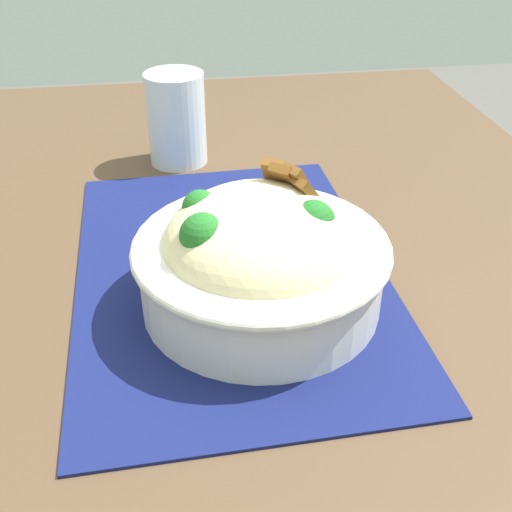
% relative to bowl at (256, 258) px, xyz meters
% --- Properties ---
extents(table, '(1.26, 0.82, 0.75)m').
position_rel_bowl_xyz_m(table, '(0.02, -0.00, -0.12)').
color(table, '#4C3826').
rests_on(table, ground_plane).
extents(placemat, '(0.44, 0.30, 0.00)m').
position_rel_bowl_xyz_m(placemat, '(0.06, 0.02, -0.05)').
color(placemat, '#11194C').
rests_on(placemat, table).
extents(bowl, '(0.24, 0.24, 0.12)m').
position_rel_bowl_xyz_m(bowl, '(0.00, 0.00, 0.00)').
color(bowl, silver).
rests_on(bowl, placemat).
extents(fork, '(0.03, 0.13, 0.00)m').
position_rel_bowl_xyz_m(fork, '(0.16, -0.00, -0.05)').
color(fork, '#BABABA').
rests_on(fork, placemat).
extents(drinking_glass, '(0.07, 0.07, 0.12)m').
position_rel_bowl_xyz_m(drinking_glass, '(0.32, 0.05, -0.00)').
color(drinking_glass, silver).
rests_on(drinking_glass, table).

